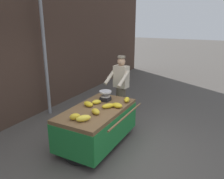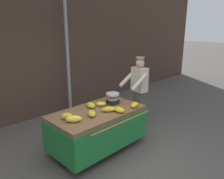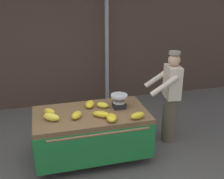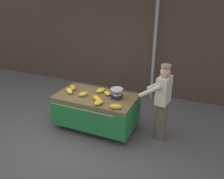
% 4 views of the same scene
% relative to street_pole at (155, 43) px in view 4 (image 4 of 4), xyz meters
% --- Properties ---
extents(ground_plane, '(60.00, 60.00, 0.00)m').
position_rel_street_pole_xyz_m(ground_plane, '(-1.00, -2.70, -1.70)').
color(ground_plane, '#514C47').
extents(back_wall, '(16.00, 0.24, 4.29)m').
position_rel_street_pole_xyz_m(back_wall, '(-1.00, 0.39, 0.45)').
color(back_wall, '#473328').
rests_on(back_wall, ground).
extents(street_pole, '(0.09, 0.09, 3.39)m').
position_rel_street_pole_xyz_m(street_pole, '(0.00, 0.00, 0.00)').
color(street_pole, gray).
rests_on(street_pole, ground).
extents(banana_cart, '(1.86, 1.20, 0.83)m').
position_rel_street_pole_xyz_m(banana_cart, '(-0.79, -2.11, -1.08)').
color(banana_cart, brown).
rests_on(banana_cart, ground).
extents(weighing_scale, '(0.28, 0.28, 0.24)m').
position_rel_street_pole_xyz_m(weighing_scale, '(-0.29, -2.04, -0.75)').
color(weighing_scale, black).
rests_on(weighing_scale, banana_cart).
extents(banana_bunch_0, '(0.20, 0.27, 0.10)m').
position_rel_street_pole_xyz_m(banana_bunch_0, '(-0.54, -2.46, -0.82)').
color(banana_bunch_0, gold).
rests_on(banana_bunch_0, banana_cart).
extents(banana_bunch_1, '(0.24, 0.22, 0.09)m').
position_rel_street_pole_xyz_m(banana_bunch_1, '(-0.56, -1.96, -0.82)').
color(banana_bunch_1, yellow).
rests_on(banana_bunch_1, banana_cart).
extents(banana_bunch_2, '(0.24, 0.26, 0.11)m').
position_rel_street_pole_xyz_m(banana_bunch_2, '(-1.04, -2.24, -0.81)').
color(banana_bunch_2, gold).
rests_on(banana_bunch_2, banana_cart).
extents(banana_bunch_3, '(0.27, 0.19, 0.10)m').
position_rel_street_pole_xyz_m(banana_bunch_3, '(-0.13, -2.50, -0.81)').
color(banana_bunch_3, gold).
rests_on(banana_bunch_3, banana_cart).
extents(banana_bunch_4, '(0.31, 0.26, 0.10)m').
position_rel_street_pole_xyz_m(banana_bunch_4, '(-0.66, -2.30, -0.82)').
color(banana_bunch_4, gold).
rests_on(banana_bunch_4, banana_cart).
extents(banana_bunch_5, '(0.23, 0.23, 0.12)m').
position_rel_street_pole_xyz_m(banana_bunch_5, '(-1.44, -2.04, -0.80)').
color(banana_bunch_5, gold).
rests_on(banana_bunch_5, banana_cart).
extents(banana_bunch_6, '(0.30, 0.27, 0.12)m').
position_rel_street_pole_xyz_m(banana_bunch_6, '(-1.42, -2.22, -0.81)').
color(banana_bunch_6, yellow).
rests_on(banana_bunch_6, banana_cart).
extents(banana_bunch_7, '(0.23, 0.29, 0.10)m').
position_rel_street_pole_xyz_m(banana_bunch_7, '(-0.76, -1.88, -0.81)').
color(banana_bunch_7, gold).
rests_on(banana_bunch_7, banana_cart).
extents(vendor_person, '(0.62, 0.57, 1.71)m').
position_rel_street_pole_xyz_m(vendor_person, '(0.69, -1.94, -0.82)').
color(vendor_person, brown).
rests_on(vendor_person, ground).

